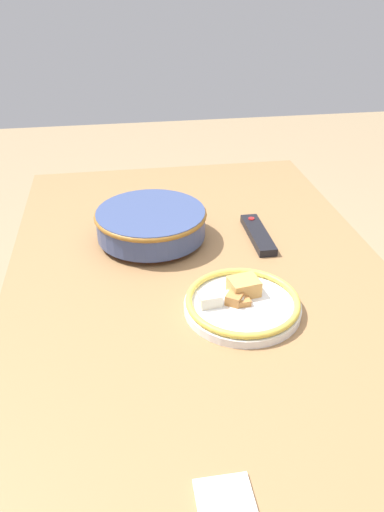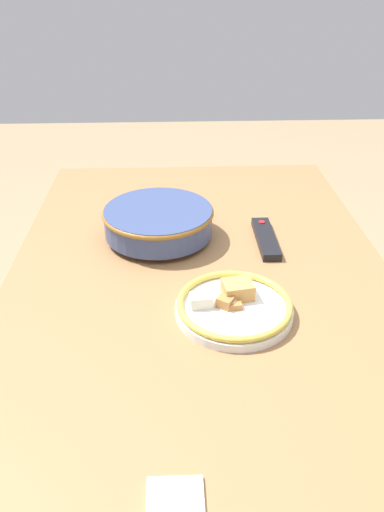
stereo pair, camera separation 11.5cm
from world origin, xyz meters
TOP-DOWN VIEW (x-y plane):
  - ground_plane at (0.00, 0.00)m, footprint 8.00×8.00m
  - dining_table at (0.00, 0.00)m, footprint 1.55×0.90m
  - noodle_bowl at (-0.27, -0.10)m, footprint 0.29×0.29m
  - food_plate at (0.06, 0.06)m, footprint 0.24×0.24m
  - tv_remote at (-0.23, 0.18)m, footprint 0.20×0.05m

SIDE VIEW (x-z plane):
  - ground_plane at x=0.00m, z-range 0.00..0.00m
  - dining_table at x=0.00m, z-range 0.30..1.07m
  - tv_remote at x=-0.23m, z-range 0.77..0.79m
  - food_plate at x=0.06m, z-range 0.76..0.81m
  - noodle_bowl at x=-0.27m, z-range 0.78..0.86m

